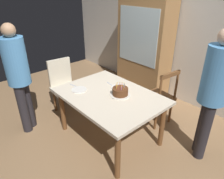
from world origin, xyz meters
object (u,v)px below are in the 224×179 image
chair_upholstered (63,84)px  chair_spindle_back (158,98)px  person_celebrant (18,74)px  plate_far_side (118,87)px  person_guest (213,91)px  birthday_cake (120,92)px  dining_table (110,100)px  plate_near_celebrant (79,90)px  china_cabinet (144,47)px

chair_upholstered → chair_spindle_back: bearing=35.2°
person_celebrant → chair_spindle_back: bearing=53.0°
plate_far_side → person_guest: person_guest is taller
birthday_cake → plate_far_side: birthday_cake is taller
plate_far_side → dining_table: bearing=-73.0°
plate_far_side → person_guest: size_ratio=0.13×
plate_near_celebrant → chair_upholstered: 0.75m
chair_spindle_back → person_celebrant: bearing=-127.0°
dining_table → china_cabinet: 1.75m
birthday_cake → chair_upholstered: 1.26m
plate_near_celebrant → plate_far_side: (0.32, 0.47, 0.00)m
plate_far_side → person_guest: (1.14, 0.45, 0.23)m
china_cabinet → plate_near_celebrant: bearing=-79.7°
birthday_cake → chair_spindle_back: bearing=80.8°
chair_upholstered → dining_table: bearing=5.5°
chair_upholstered → person_celebrant: (0.08, -0.72, 0.41)m
chair_upholstered → china_cabinet: china_cabinet is taller
chair_upholstered → china_cabinet: 1.76m
plate_near_celebrant → person_celebrant: 0.89m
chair_spindle_back → birthday_cake: bearing=-99.2°
birthday_cake → chair_spindle_back: chair_spindle_back is taller
birthday_cake → china_cabinet: bearing=119.7°
plate_far_side → china_cabinet: (-0.65, 1.32, 0.22)m
plate_far_side → person_celebrant: size_ratio=0.13×
plate_near_celebrant → plate_far_side: same height
birthday_cake → chair_spindle_back: (0.12, 0.74, -0.32)m
plate_near_celebrant → person_celebrant: bearing=-136.8°
birthday_cake → plate_near_celebrant: 0.61m
birthday_cake → person_celebrant: person_celebrant is taller
chair_upholstered → plate_far_side: bearing=18.2°
chair_spindle_back → china_cabinet: size_ratio=0.50×
plate_near_celebrant → china_cabinet: (-0.33, 1.79, 0.22)m
plate_far_side → person_celebrant: bearing=-131.9°
person_guest → dining_table: bearing=-147.3°
birthday_cake → plate_far_side: 0.23m
chair_spindle_back → plate_near_celebrant: bearing=-120.2°
dining_table → chair_upholstered: 1.12m
plate_far_side → china_cabinet: size_ratio=0.12×
person_celebrant → china_cabinet: (0.30, 2.39, 0.01)m
plate_near_celebrant → chair_spindle_back: 1.28m
chair_upholstered → person_guest: 2.36m
plate_near_celebrant → person_celebrant: (-0.63, -0.59, 0.21)m
person_celebrant → plate_far_side: bearing=48.1°
chair_upholstered → person_guest: size_ratio=0.56×
person_guest → china_cabinet: china_cabinet is taller
birthday_cake → plate_far_side: (-0.18, 0.14, -0.05)m
china_cabinet → chair_spindle_back: bearing=-36.9°
dining_table → person_celebrant: bearing=-141.1°
dining_table → person_celebrant: (-1.03, -0.83, 0.30)m
plate_far_side → china_cabinet: china_cabinet is taller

